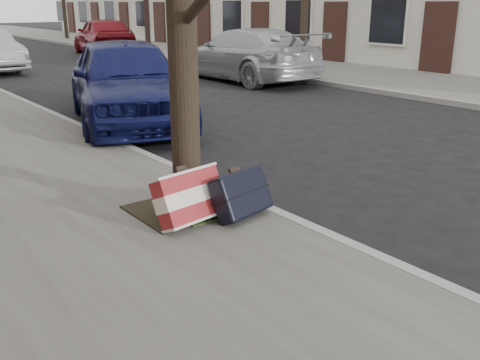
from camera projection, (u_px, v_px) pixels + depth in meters
ground at (404, 211)px, 5.56m from camera, size 120.00×120.00×0.00m
far_sidewalk at (206, 55)px, 21.32m from camera, size 4.00×70.00×0.12m
dirt_patch at (178, 209)px, 5.25m from camera, size 0.85×0.85×0.02m
suitcase_red at (190, 197)px, 4.87m from camera, size 0.70×0.45×0.51m
suitcase_navy at (241, 193)px, 5.01m from camera, size 0.66×0.46×0.48m
car_near_front at (127, 81)px, 9.35m from camera, size 3.13×4.81×1.52m
car_far_front at (245, 54)px, 14.68m from camera, size 2.13×4.94×1.42m
car_far_back at (103, 36)px, 21.90m from camera, size 2.68×4.78×1.53m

